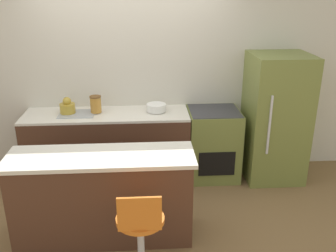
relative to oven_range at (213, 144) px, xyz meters
The scene contains 10 objects.
ground_plane 1.20m from the oven_range, 162.88° to the right, with size 14.00×14.00×0.00m, color brown.
wall_back 1.40m from the oven_range, 162.24° to the left, with size 8.00×0.06×2.60m.
back_counter 1.37m from the oven_range, behind, with size 2.06×0.62×0.92m.
kitchen_island 1.80m from the oven_range, 137.30° to the right, with size 1.80×0.56×0.91m.
oven_range is the anchor object (origin of this frame).
refrigerator 0.87m from the oven_range, ahead, with size 0.73×0.73×1.64m.
stool_chair 2.08m from the oven_range, 117.19° to the right, with size 0.41×0.41×0.91m.
kettle 1.93m from the oven_range, behind, with size 0.19×0.19×0.21m.
mixing_bowl 0.90m from the oven_range, behind, with size 0.25×0.25×0.09m.
canister_jar 1.60m from the oven_range, behind, with size 0.14×0.14×0.21m.
Camera 1 is at (0.17, -4.14, 2.44)m, focal length 40.00 mm.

